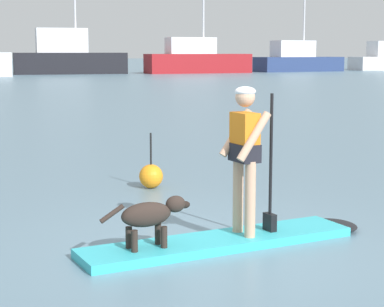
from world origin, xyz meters
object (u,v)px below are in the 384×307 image
(moored_boat_outer, at_px, (297,60))
(marker_buoy, at_px, (151,176))
(paddleboard, at_px, (236,239))
(moored_boat_far_starboard, at_px, (197,59))
(person_paddler, at_px, (246,149))
(dog, at_px, (151,215))
(moored_boat_far_port, at_px, (68,57))

(moored_boat_outer, bearing_deg, marker_buoy, -117.90)
(paddleboard, bearing_deg, marker_buoy, 92.81)
(paddleboard, height_order, moored_boat_far_starboard, moored_boat_far_starboard)
(paddleboard, bearing_deg, moored_boat_outer, 63.56)
(person_paddler, xyz_separation_m, dog, (-1.14, -0.20, -0.62))
(person_paddler, bearing_deg, dog, -170.18)
(moored_boat_far_port, bearing_deg, dog, -96.13)
(marker_buoy, bearing_deg, moored_boat_outer, 62.10)
(moored_boat_far_port, xyz_separation_m, moored_boat_far_starboard, (12.55, -0.94, -0.28))
(moored_boat_far_starboard, bearing_deg, marker_buoy, -108.25)
(moored_boat_outer, bearing_deg, moored_boat_far_starboard, -169.76)
(dog, relative_size, moored_boat_outer, 0.10)
(moored_boat_far_port, bearing_deg, moored_boat_outer, 2.89)
(paddleboard, distance_m, dog, 1.12)
(person_paddler, bearing_deg, moored_boat_far_port, 84.95)
(dog, relative_size, moored_boat_far_port, 0.08)
(dog, height_order, moored_boat_far_port, moored_boat_far_port)
(marker_buoy, bearing_deg, dog, -103.76)
(person_paddler, height_order, moored_boat_outer, moored_boat_outer)
(moored_boat_far_port, relative_size, moored_boat_outer, 1.20)
(person_paddler, distance_m, marker_buoy, 3.46)
(dog, relative_size, marker_buoy, 1.16)
(moored_boat_far_starboard, bearing_deg, person_paddler, -107.02)
(dog, xyz_separation_m, moored_boat_far_starboard, (18.90, 58.24, 0.91))
(person_paddler, bearing_deg, paddleboard, -170.18)
(moored_boat_far_starboard, xyz_separation_m, moored_boat_outer, (12.08, 2.18, -0.10))
(dog, xyz_separation_m, moored_boat_far_port, (6.35, 59.18, 1.19))
(moored_boat_far_port, distance_m, marker_buoy, 55.94)
(dog, bearing_deg, marker_buoy, 76.24)
(dog, height_order, marker_buoy, marker_buoy)
(moored_boat_far_port, xyz_separation_m, marker_buoy, (-5.49, -55.65, -1.45))
(dog, distance_m, moored_boat_far_starboard, 61.24)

